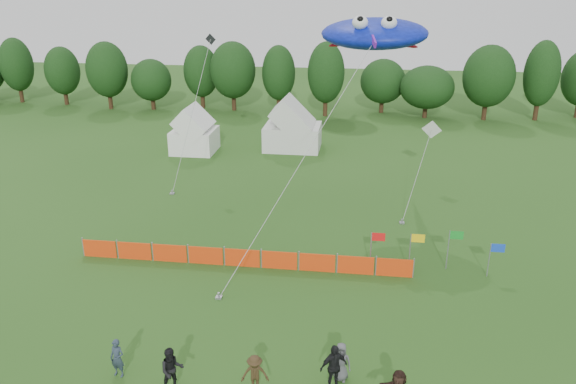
# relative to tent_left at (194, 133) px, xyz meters

# --- Properties ---
(ground) EXTENTS (160.00, 160.00, 0.00)m
(ground) POSITION_rel_tent_left_xyz_m (11.42, -28.49, -1.66)
(ground) COLOR #234C16
(ground) RESTS_ON ground
(treeline) EXTENTS (104.57, 8.78, 8.36)m
(treeline) POSITION_rel_tent_left_xyz_m (13.02, 16.44, 2.52)
(treeline) COLOR #382314
(treeline) RESTS_ON ground
(tent_left) EXTENTS (3.74, 3.74, 3.30)m
(tent_left) POSITION_rel_tent_left_xyz_m (0.00, 0.00, 0.00)
(tent_left) COLOR white
(tent_left) RESTS_ON ground
(tent_right) EXTENTS (5.03, 4.03, 3.55)m
(tent_right) POSITION_rel_tent_left_xyz_m (8.47, 2.09, 0.13)
(tent_right) COLOR silver
(tent_right) RESTS_ON ground
(barrier_fence) EXTENTS (17.90, 0.06, 1.00)m
(barrier_fence) POSITION_rel_tent_left_xyz_m (8.66, -20.36, -1.16)
(barrier_fence) COLOR red
(barrier_fence) RESTS_ON ground
(flag_row) EXTENTS (6.73, 0.61, 2.22)m
(flag_row) POSITION_rel_tent_left_xyz_m (18.53, -19.57, -0.25)
(flag_row) COLOR gray
(flag_row) RESTS_ON ground
(spectator_a) EXTENTS (0.64, 0.48, 1.60)m
(spectator_a) POSITION_rel_tent_left_xyz_m (5.79, -29.66, -0.87)
(spectator_a) COLOR #293644
(spectator_a) RESTS_ON ground
(spectator_b) EXTENTS (1.10, 1.01, 1.83)m
(spectator_b) POSITION_rel_tent_left_xyz_m (8.15, -30.19, -0.75)
(spectator_b) COLOR black
(spectator_b) RESTS_ON ground
(spectator_c) EXTENTS (1.11, 0.75, 1.58)m
(spectator_c) POSITION_rel_tent_left_xyz_m (11.19, -29.86, -0.87)
(spectator_c) COLOR #392A17
(spectator_c) RESTS_ON ground
(spectator_d) EXTENTS (1.19, 0.95, 1.89)m
(spectator_d) POSITION_rel_tent_left_xyz_m (14.05, -29.26, -0.72)
(spectator_d) COLOR black
(spectator_d) RESTS_ON ground
(spectator_e) EXTENTS (0.82, 0.58, 1.60)m
(spectator_e) POSITION_rel_tent_left_xyz_m (14.29, -28.73, -0.86)
(spectator_e) COLOR #505155
(spectator_e) RESTS_ON ground
(stingray_kite) EXTENTS (11.02, 22.43, 12.46)m
(stingray_kite) POSITION_rel_tent_left_xyz_m (15.12, -9.85, 9.56)
(stingray_kite) COLOR #0E22CE
(stingray_kite) RESTS_ON ground
(small_kite_white) EXTENTS (3.10, 8.15, 4.85)m
(small_kite_white) POSITION_rel_tent_left_xyz_m (19.16, -7.44, 1.56)
(small_kite_white) COLOR silver
(small_kite_white) RESTS_ON ground
(small_kite_dark) EXTENTS (2.42, 5.77, 10.66)m
(small_kite_dark) POSITION_rel_tent_left_xyz_m (2.49, -7.29, 4.31)
(small_kite_dark) COLOR black
(small_kite_dark) RESTS_ON ground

